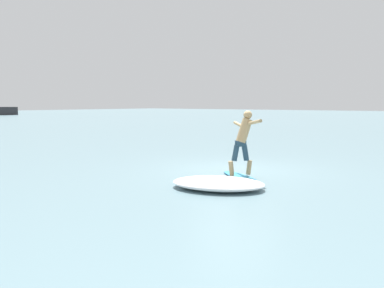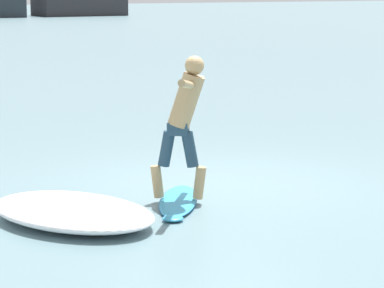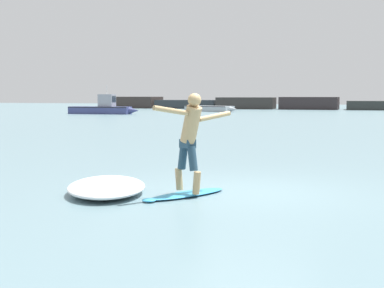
{
  "view_description": "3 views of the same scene",
  "coord_description": "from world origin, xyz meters",
  "px_view_note": "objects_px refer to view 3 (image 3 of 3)",
  "views": [
    {
      "loc": [
        -9.99,
        -6.04,
        2.1
      ],
      "look_at": [
        -0.97,
        0.95,
        0.85
      ],
      "focal_mm": 35.0,
      "sensor_mm": 36.0,
      "label": 1
    },
    {
      "loc": [
        -5.89,
        -10.9,
        2.79
      ],
      "look_at": [
        -0.34,
        0.04,
        0.6
      ],
      "focal_mm": 85.0,
      "sensor_mm": 36.0,
      "label": 2
    },
    {
      "loc": [
        2.15,
        -9.98,
        1.85
      ],
      "look_at": [
        -1.23,
        0.45,
        0.85
      ],
      "focal_mm": 50.0,
      "sensor_mm": 36.0,
      "label": 3
    }
  ],
  "objects_px": {
    "surfer": "(190,134)",
    "small_boat_offshore": "(103,108)",
    "surfboard": "(186,194)",
    "fishing_boat_near_jetty": "(210,108)"
  },
  "relations": [
    {
      "from": "surfer",
      "to": "small_boat_offshore",
      "type": "relative_size",
      "value": 0.24
    },
    {
      "from": "surfboard",
      "to": "small_boat_offshore",
      "type": "relative_size",
      "value": 0.24
    },
    {
      "from": "surfer",
      "to": "fishing_boat_near_jetty",
      "type": "distance_m",
      "value": 51.09
    },
    {
      "from": "surfboard",
      "to": "small_boat_offshore",
      "type": "bearing_deg",
      "value": 119.39
    },
    {
      "from": "surfboard",
      "to": "surfer",
      "type": "height_order",
      "value": "surfer"
    },
    {
      "from": "surfer",
      "to": "fishing_boat_near_jetty",
      "type": "bearing_deg",
      "value": 105.65
    },
    {
      "from": "surfboard",
      "to": "fishing_boat_near_jetty",
      "type": "bearing_deg",
      "value": 105.56
    },
    {
      "from": "fishing_boat_near_jetty",
      "to": "surfboard",
      "type": "bearing_deg",
      "value": -74.44
    },
    {
      "from": "surfer",
      "to": "surfboard",
      "type": "bearing_deg",
      "value": 165.02
    },
    {
      "from": "surfer",
      "to": "small_boat_offshore",
      "type": "xyz_separation_m",
      "value": [
        -21.75,
        38.48,
        -0.57
      ]
    }
  ]
}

